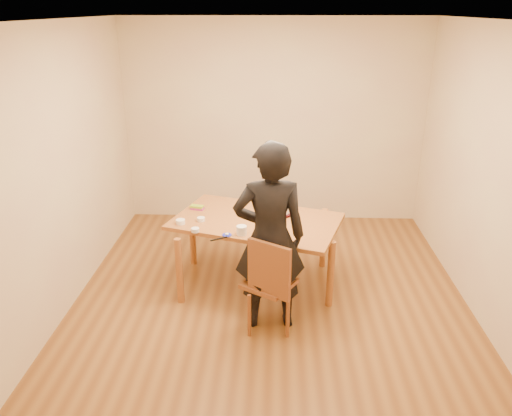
{
  "coord_description": "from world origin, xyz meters",
  "views": [
    {
      "loc": [
        0.04,
        -4.35,
        2.8
      ],
      "look_at": [
        -0.16,
        0.34,
        0.9
      ],
      "focal_mm": 35.0,
      "sensor_mm": 36.0,
      "label": 1
    }
  ],
  "objects_px": {
    "dining_chair": "(269,283)",
    "person": "(270,238)",
    "cake_plate": "(280,213)",
    "dining_table": "(256,221)",
    "cake": "(281,209)"
  },
  "relations": [
    {
      "from": "dining_chair",
      "to": "person",
      "type": "relative_size",
      "value": 0.23
    },
    {
      "from": "cake_plate",
      "to": "dining_chair",
      "type": "bearing_deg",
      "value": -96.19
    },
    {
      "from": "dining_table",
      "to": "cake_plate",
      "type": "relative_size",
      "value": 6.08
    },
    {
      "from": "dining_table",
      "to": "dining_chair",
      "type": "height_order",
      "value": "dining_table"
    },
    {
      "from": "cake_plate",
      "to": "person",
      "type": "bearing_deg",
      "value": -96.5
    },
    {
      "from": "dining_table",
      "to": "person",
      "type": "height_order",
      "value": "person"
    },
    {
      "from": "dining_table",
      "to": "dining_chair",
      "type": "bearing_deg",
      "value": -61.31
    },
    {
      "from": "cake_plate",
      "to": "cake",
      "type": "distance_m",
      "value": 0.04
    },
    {
      "from": "dining_chair",
      "to": "dining_table",
      "type": "bearing_deg",
      "value": 132.37
    },
    {
      "from": "cake",
      "to": "cake_plate",
      "type": "bearing_deg",
      "value": 0.0
    },
    {
      "from": "cake",
      "to": "dining_chair",
      "type": "bearing_deg",
      "value": -96.19
    },
    {
      "from": "person",
      "to": "cake_plate",
      "type": "bearing_deg",
      "value": -102.54
    },
    {
      "from": "cake_plate",
      "to": "person",
      "type": "height_order",
      "value": "person"
    },
    {
      "from": "dining_chair",
      "to": "cake",
      "type": "xyz_separation_m",
      "value": [
        0.1,
        0.94,
        0.35
      ]
    },
    {
      "from": "dining_chair",
      "to": "person",
      "type": "bearing_deg",
      "value": 121.41
    }
  ]
}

